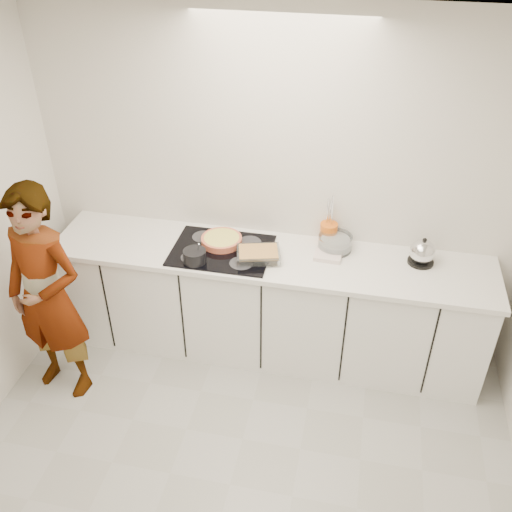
% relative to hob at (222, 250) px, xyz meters
% --- Properties ---
extents(floor, '(3.60, 3.20, 0.00)m').
position_rel_hob_xyz_m(floor, '(0.35, -1.26, -0.92)').
color(floor, '#ABAAA6').
rests_on(floor, ground).
extents(ceiling, '(3.60, 3.20, 0.00)m').
position_rel_hob_xyz_m(ceiling, '(0.35, -1.26, 1.68)').
color(ceiling, white).
rests_on(ceiling, wall_back).
extents(wall_back, '(3.60, 0.00, 2.60)m').
position_rel_hob_xyz_m(wall_back, '(0.35, 0.34, 0.38)').
color(wall_back, silver).
rests_on(wall_back, ground).
extents(base_cabinets, '(3.20, 0.58, 0.87)m').
position_rel_hob_xyz_m(base_cabinets, '(0.35, 0.02, -0.48)').
color(base_cabinets, white).
rests_on(base_cabinets, floor).
extents(countertop, '(3.24, 0.64, 0.04)m').
position_rel_hob_xyz_m(countertop, '(0.35, 0.02, -0.03)').
color(countertop, white).
rests_on(countertop, base_cabinets).
extents(hob, '(0.72, 0.54, 0.01)m').
position_rel_hob_xyz_m(hob, '(0.00, 0.00, 0.00)').
color(hob, black).
rests_on(hob, countertop).
extents(tart_dish, '(0.35, 0.35, 0.05)m').
position_rel_hob_xyz_m(tart_dish, '(-0.02, 0.08, 0.03)').
color(tart_dish, '#CC6142').
rests_on(tart_dish, hob).
extents(saucepan, '(0.22, 0.22, 0.16)m').
position_rel_hob_xyz_m(saucepan, '(-0.15, -0.19, 0.05)').
color(saucepan, black).
rests_on(saucepan, hob).
extents(baking_dish, '(0.35, 0.29, 0.06)m').
position_rel_hob_xyz_m(baking_dish, '(0.28, -0.05, 0.04)').
color(baking_dish, silver).
rests_on(baking_dish, hob).
extents(mixing_bowl, '(0.31, 0.31, 0.11)m').
position_rel_hob_xyz_m(mixing_bowl, '(0.81, 0.19, 0.05)').
color(mixing_bowl, silver).
rests_on(mixing_bowl, countertop).
extents(tea_towel, '(0.20, 0.15, 0.03)m').
position_rel_hob_xyz_m(tea_towel, '(0.77, 0.07, 0.01)').
color(tea_towel, white).
rests_on(tea_towel, countertop).
extents(kettle, '(0.23, 0.23, 0.21)m').
position_rel_hob_xyz_m(kettle, '(1.42, 0.14, 0.08)').
color(kettle, black).
rests_on(kettle, countertop).
extents(utensil_crock, '(0.16, 0.16, 0.16)m').
position_rel_hob_xyz_m(utensil_crock, '(0.75, 0.28, 0.07)').
color(utensil_crock, orange).
rests_on(utensil_crock, countertop).
extents(cook, '(0.66, 0.49, 1.66)m').
position_rel_hob_xyz_m(cook, '(-1.06, -0.66, -0.09)').
color(cook, white).
rests_on(cook, floor).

